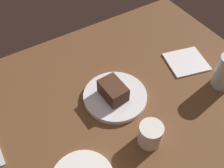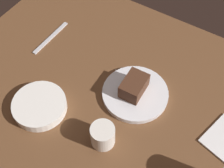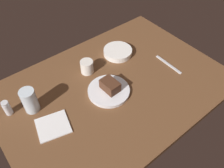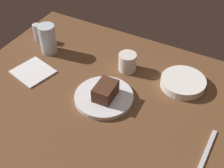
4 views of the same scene
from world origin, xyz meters
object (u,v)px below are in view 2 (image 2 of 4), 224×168
object	(u,v)px
butter_knife	(51,38)
side_bowl	(40,106)
dessert_plate	(135,93)
coffee_cup	(103,135)
chocolate_cake_slice	(134,86)

from	to	relation	value
butter_knife	side_bowl	bearing A→B (deg)	33.78
dessert_plate	coffee_cup	distance (cm)	19.65
dessert_plate	coffee_cup	xyz separation A→B (cm)	(-0.03, 19.44, 2.86)
side_bowl	coffee_cup	xyz separation A→B (cm)	(-23.26, -1.24, 2.12)
dessert_plate	coffee_cup	world-z (taller)	coffee_cup
dessert_plate	side_bowl	bearing A→B (deg)	41.69
butter_knife	coffee_cup	bearing A→B (deg)	59.23
dessert_plate	butter_knife	size ratio (longest dim) A/B	1.15
chocolate_cake_slice	butter_knife	size ratio (longest dim) A/B	0.51
chocolate_cake_slice	coffee_cup	xyz separation A→B (cm)	(-0.79, 19.58, -0.73)
coffee_cup	butter_knife	size ratio (longest dim) A/B	0.39
dessert_plate	chocolate_cake_slice	xyz separation A→B (cm)	(0.76, -0.14, 3.59)
side_bowl	chocolate_cake_slice	bearing A→B (deg)	-137.18
dessert_plate	side_bowl	world-z (taller)	side_bowl
chocolate_cake_slice	butter_knife	bearing A→B (deg)	-7.66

